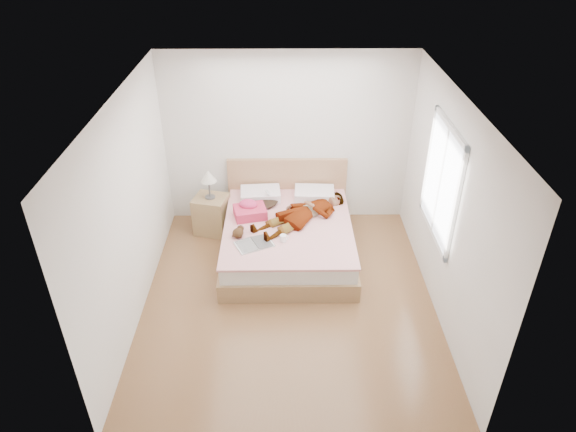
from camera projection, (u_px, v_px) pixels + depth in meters
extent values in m
plane|color=#4D2B18|center=(289.00, 299.00, 6.48)|extent=(4.00, 4.00, 0.00)
imported|color=white|center=(303.00, 211.00, 7.10)|extent=(1.58, 1.46, 0.22)
ellipsoid|color=black|center=(263.00, 199.00, 7.51)|extent=(0.55, 0.63, 0.08)
cube|color=silver|center=(267.00, 192.00, 7.40)|extent=(0.09, 0.10, 0.05)
plane|color=white|center=(289.00, 100.00, 5.10)|extent=(4.00, 4.00, 0.00)
plane|color=silver|center=(287.00, 139.00, 7.49)|extent=(3.60, 0.00, 3.60)
plane|color=silver|center=(292.00, 341.00, 4.10)|extent=(3.60, 0.00, 3.60)
plane|color=white|center=(129.00, 212.00, 5.77)|extent=(0.00, 4.00, 4.00)
plane|color=beige|center=(447.00, 210.00, 5.81)|extent=(0.00, 4.00, 4.00)
cube|color=white|center=(441.00, 182.00, 5.96)|extent=(0.02, 1.10, 1.30)
cube|color=silver|center=(455.00, 208.00, 5.46)|extent=(0.04, 0.06, 1.42)
cube|color=silver|center=(429.00, 160.00, 6.45)|extent=(0.04, 0.06, 1.42)
cube|color=silver|center=(432.00, 231.00, 6.32)|extent=(0.04, 1.22, 0.06)
cube|color=silver|center=(451.00, 127.00, 5.59)|extent=(0.04, 1.22, 0.06)
cube|color=silver|center=(441.00, 182.00, 5.96)|extent=(0.03, 0.04, 1.30)
cube|color=brown|center=(288.00, 247.00, 7.22)|extent=(1.78, 2.08, 0.26)
cube|color=silver|center=(288.00, 232.00, 7.09)|extent=(1.70, 2.00, 0.22)
cube|color=silver|center=(288.00, 225.00, 7.02)|extent=(1.74, 2.04, 0.03)
cube|color=olive|center=(287.00, 189.00, 7.88)|extent=(1.80, 0.07, 1.00)
cube|color=white|center=(260.00, 194.00, 7.59)|extent=(0.61, 0.44, 0.13)
cube|color=white|center=(314.00, 194.00, 7.59)|extent=(0.60, 0.43, 0.13)
cube|color=#D13859|center=(250.00, 212.00, 7.14)|extent=(0.50, 0.44, 0.14)
ellipsoid|color=#D93B5C|center=(248.00, 204.00, 7.14)|extent=(0.29, 0.23, 0.13)
cube|color=silver|center=(254.00, 244.00, 6.59)|extent=(0.54, 0.47, 0.01)
cube|color=silver|center=(246.00, 246.00, 6.55)|extent=(0.34, 0.37, 0.02)
cube|color=#252525|center=(263.00, 241.00, 6.63)|extent=(0.34, 0.37, 0.02)
cylinder|color=white|center=(283.00, 238.00, 6.64)|extent=(0.10, 0.10, 0.09)
torus|color=white|center=(286.00, 238.00, 6.65)|extent=(0.07, 0.03, 0.07)
cylinder|color=black|center=(283.00, 236.00, 6.62)|extent=(0.09, 0.09, 0.00)
ellipsoid|color=black|center=(238.00, 233.00, 6.72)|extent=(0.19, 0.20, 0.12)
ellipsoid|color=#F6E2CD|center=(238.00, 233.00, 6.70)|extent=(0.10, 0.11, 0.06)
sphere|color=black|center=(240.00, 229.00, 6.79)|extent=(0.09, 0.09, 0.09)
sphere|color=#FFA6CE|center=(239.00, 226.00, 6.81)|extent=(0.03, 0.03, 0.03)
sphere|color=pink|center=(244.00, 227.00, 6.79)|extent=(0.03, 0.03, 0.03)
ellipsoid|color=black|center=(233.00, 236.00, 6.71)|extent=(0.05, 0.06, 0.03)
ellipsoid|color=black|center=(241.00, 237.00, 6.69)|extent=(0.05, 0.06, 0.03)
cube|color=brown|center=(212.00, 214.00, 7.64)|extent=(0.56, 0.52, 0.58)
cylinder|color=#4C4C4C|center=(210.00, 197.00, 7.48)|extent=(0.18, 0.18, 0.02)
cylinder|color=#474747|center=(209.00, 188.00, 7.41)|extent=(0.03, 0.03, 0.29)
cone|color=beige|center=(208.00, 176.00, 7.30)|extent=(0.28, 0.28, 0.17)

